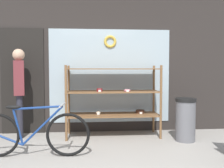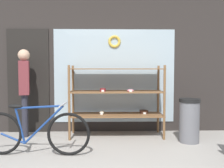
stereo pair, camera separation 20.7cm
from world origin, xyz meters
name	(u,v)px [view 2 (the right image)]	position (x,y,z in m)	size (l,w,h in m)	color
storefront_facade	(103,45)	(-0.04, 2.64, 1.79)	(5.65, 0.13, 3.69)	#2D2826
display_case	(117,94)	(0.24, 2.21, 0.82)	(1.77, 0.58, 1.36)	brown
bicycle	(34,132)	(-1.05, 1.17, 0.35)	(1.66, 0.46, 0.78)	black
pedestrian	(24,85)	(-1.53, 2.25, 0.98)	(0.25, 0.35, 1.66)	#282833
trash_bin	(189,119)	(1.49, 1.78, 0.41)	(0.37, 0.37, 0.77)	slate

